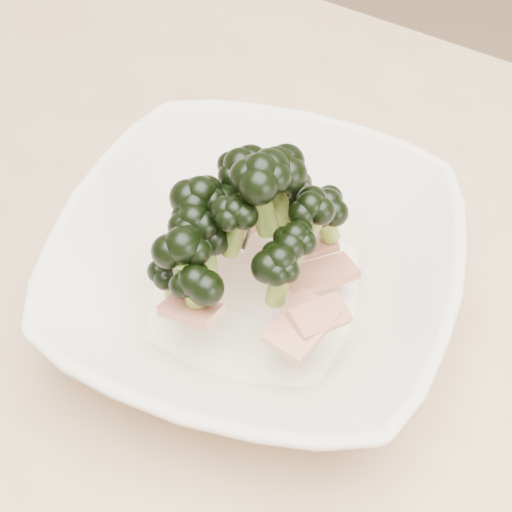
{
  "coord_description": "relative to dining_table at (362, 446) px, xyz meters",
  "views": [
    {
      "loc": [
        0.05,
        -0.24,
        1.19
      ],
      "look_at": [
        -0.11,
        0.02,
        0.8
      ],
      "focal_mm": 50.0,
      "sensor_mm": 36.0,
      "label": 1
    }
  ],
  "objects": [
    {
      "name": "broccoli_dish",
      "position": [
        -0.11,
        0.02,
        0.14
      ],
      "size": [
        0.34,
        0.34,
        0.14
      ],
      "color": "silver",
      "rests_on": "dining_table"
    },
    {
      "name": "dining_table",
      "position": [
        0.0,
        0.0,
        0.0
      ],
      "size": [
        1.2,
        0.8,
        0.75
      ],
      "color": "tan",
      "rests_on": "ground"
    }
  ]
}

